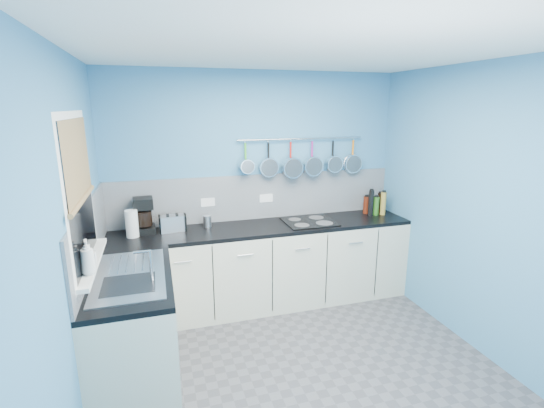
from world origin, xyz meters
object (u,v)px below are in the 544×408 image
soap_bottle_b (90,257)px  canister (207,221)px  soap_bottle_a (87,257)px  coffee_maker (144,216)px  toaster (173,223)px  hob (309,222)px  paper_towel (132,224)px

soap_bottle_b → canister: bearing=51.6°
soap_bottle_a → canister: soap_bottle_a is taller
coffee_maker → toaster: bearing=-7.3°
canister → hob: size_ratio=0.23×
paper_towel → toaster: bearing=12.4°
paper_towel → toaster: 0.40m
coffee_maker → hob: (1.71, -0.15, -0.17)m
toaster → canister: toaster is taller
paper_towel → toaster: size_ratio=1.06×
coffee_maker → canister: coffee_maker is taller
toaster → canister: 0.35m
soap_bottle_b → paper_towel: soap_bottle_b is taller
soap_bottle_a → soap_bottle_b: (0.00, 0.09, -0.03)m
toaster → canister: bearing=-3.1°
paper_towel → hob: 1.83m
soap_bottle_b → coffee_maker: coffee_maker is taller
soap_bottle_a → hob: bearing=29.1°
soap_bottle_a → toaster: size_ratio=0.95×
toaster → coffee_maker: bearing=168.0°
soap_bottle_b → toaster: size_ratio=0.68×
soap_bottle_b → canister: size_ratio=1.40×
soap_bottle_b → canister: soap_bottle_b is taller
paper_towel → toaster: (0.38, 0.08, -0.05)m
toaster → canister: size_ratio=2.04×
soap_bottle_a → toaster: bearing=64.7°
coffee_maker → soap_bottle_a: bearing=-107.0°
coffee_maker → canister: bearing=-2.2°
soap_bottle_a → soap_bottle_b: 0.10m
hob → soap_bottle_a: bearing=-150.9°
soap_bottle_a → paper_towel: (0.21, 1.18, -0.14)m
soap_bottle_a → hob: size_ratio=0.45×
soap_bottle_b → toaster: bearing=63.0°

